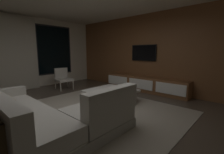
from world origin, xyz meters
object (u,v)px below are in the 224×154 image
(mounted_tv, at_px, (144,53))
(media_console, at_px, (145,84))
(coffee_table, at_px, (111,96))
(sectional_couch, at_px, (42,118))
(accent_chair_near_window, at_px, (63,77))
(book_stack_on_coffee_table, at_px, (108,90))

(mounted_tv, bearing_deg, media_console, -132.45)
(coffee_table, relative_size, mounted_tv, 1.19)
(sectional_couch, distance_m, media_console, 3.75)
(accent_chair_near_window, relative_size, media_console, 0.25)
(media_console, bearing_deg, coffee_table, 179.17)
(book_stack_on_coffee_table, distance_m, accent_chair_near_window, 2.42)
(accent_chair_near_window, xyz_separation_m, mounted_tv, (1.95, -2.26, 0.92))
(book_stack_on_coffee_table, bearing_deg, coffee_table, -7.51)
(coffee_table, relative_size, accent_chair_near_window, 1.49)
(accent_chair_near_window, bearing_deg, sectional_couch, -126.06)
(coffee_table, bearing_deg, mounted_tv, 5.14)
(book_stack_on_coffee_table, bearing_deg, media_console, -1.25)
(media_console, relative_size, mounted_tv, 3.17)
(coffee_table, height_order, accent_chair_near_window, accent_chair_near_window)
(coffee_table, bearing_deg, sectional_couch, -172.04)
(accent_chair_near_window, height_order, media_console, accent_chair_near_window)
(book_stack_on_coffee_table, bearing_deg, mounted_tv, 4.42)
(sectional_couch, height_order, accent_chair_near_window, sectional_couch)
(accent_chair_near_window, distance_m, mounted_tv, 3.12)
(media_console, distance_m, mounted_tv, 1.13)
(coffee_table, distance_m, mounted_tv, 2.25)
(sectional_couch, xyz_separation_m, accent_chair_near_window, (1.98, 2.72, 0.14))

